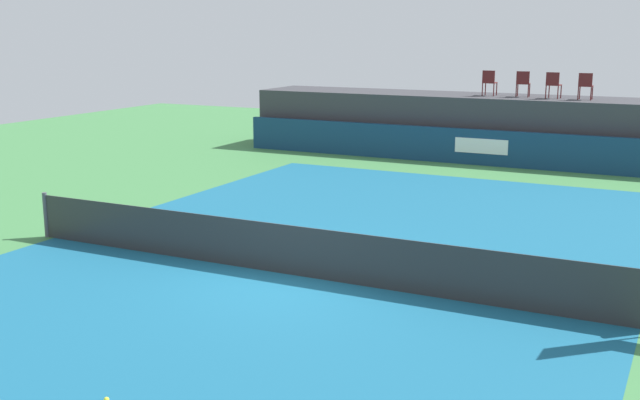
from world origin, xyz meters
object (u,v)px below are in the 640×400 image
object	(u,v)px
spectator_chair_left	(523,83)
spectator_chair_center	(553,84)
spectator_chair_right	(586,85)
tennis_ball	(106,400)
net_post_near	(46,215)
spectator_chair_far_left	(489,82)

from	to	relation	value
spectator_chair_left	spectator_chair_center	xyz separation A→B (m)	(1.05, -0.21, 0.00)
spectator_chair_right	tennis_ball	size ratio (longest dim) A/B	13.06
spectator_chair_center	spectator_chair_left	bearing A→B (deg)	168.92
spectator_chair_center	spectator_chair_right	xyz separation A→B (m)	(1.04, -0.02, 0.00)
tennis_ball	spectator_chair_right	bearing A→B (deg)	82.77
spectator_chair_left	spectator_chair_right	world-z (taller)	same
net_post_near	tennis_ball	world-z (taller)	net_post_near
tennis_ball	spectator_chair_left	bearing A→B (deg)	88.63
spectator_chair_far_left	spectator_chair_left	world-z (taller)	same
spectator_chair_right	net_post_near	distance (m)	17.64
spectator_chair_right	spectator_chair_center	bearing A→B (deg)	178.68
spectator_chair_far_left	tennis_ball	xyz separation A→B (m)	(0.68, -20.67, -2.66)
spectator_chair_right	spectator_chair_far_left	bearing A→B (deg)	175.88
net_post_near	spectator_chair_far_left	bearing A→B (deg)	68.92
spectator_chair_left	spectator_chair_center	bearing A→B (deg)	-11.08
spectator_chair_center	net_post_near	size ratio (longest dim) A/B	0.89
net_post_near	tennis_ball	size ratio (longest dim) A/B	14.71
spectator_chair_left	spectator_chair_center	distance (m)	1.07
spectator_chair_far_left	tennis_ball	distance (m)	20.85
spectator_chair_far_left	tennis_ball	size ratio (longest dim) A/B	13.06
spectator_chair_far_left	spectator_chair_right	distance (m)	3.29
spectator_chair_far_left	tennis_ball	world-z (taller)	spectator_chair_far_left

